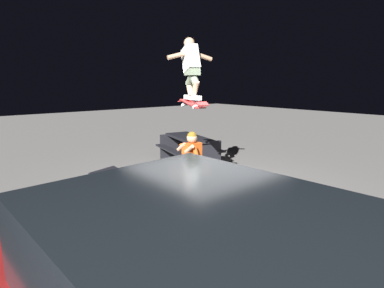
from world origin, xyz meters
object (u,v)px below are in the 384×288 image
(skater_airborne, at_px, (191,66))
(kicker_ramp, at_px, (120,181))
(ledge_box_main, at_px, (214,186))
(person_sitting_on_ledge, at_px, (188,163))
(picnic_table_back, at_px, (189,145))
(skateboard, at_px, (192,104))
(trash_bin, at_px, (292,227))

(skater_airborne, relative_size, kicker_ramp, 0.79)
(ledge_box_main, relative_size, person_sitting_on_ledge, 1.39)
(kicker_ramp, relative_size, picnic_table_back, 0.72)
(skateboard, distance_m, trash_bin, 2.87)
(skateboard, bearing_deg, person_sitting_on_ledge, 108.89)
(skater_airborne, bearing_deg, trash_bin, 169.00)
(skater_airborne, bearing_deg, kicker_ramp, 24.95)
(ledge_box_main, height_order, picnic_table_back, picnic_table_back)
(ledge_box_main, distance_m, picnic_table_back, 2.74)
(ledge_box_main, relative_size, kicker_ramp, 1.28)
(ledge_box_main, relative_size, picnic_table_back, 0.93)
(ledge_box_main, distance_m, kicker_ramp, 2.22)
(skateboard, height_order, kicker_ramp, skateboard)
(person_sitting_on_ledge, relative_size, picnic_table_back, 0.67)
(ledge_box_main, relative_size, skateboard, 1.75)
(skater_airborne, height_order, picnic_table_back, skater_airborne)
(skater_airborne, bearing_deg, person_sitting_on_ledge, 121.73)
(skater_airborne, xyz_separation_m, trash_bin, (-2.53, 0.49, -2.06))
(kicker_ramp, xyz_separation_m, picnic_table_back, (0.39, -2.32, 0.45))
(person_sitting_on_ledge, bearing_deg, ledge_box_main, -123.60)
(skateboard, relative_size, kicker_ramp, 0.73)
(ledge_box_main, height_order, trash_bin, trash_bin)
(skater_airborne, relative_size, picnic_table_back, 0.57)
(skateboard, bearing_deg, trash_bin, 169.14)
(skater_airborne, bearing_deg, skateboard, 163.02)
(picnic_table_back, xyz_separation_m, trash_bin, (-4.52, 2.07, -0.05))
(skateboard, distance_m, skater_airborne, 0.69)
(trash_bin, bearing_deg, ledge_box_main, -18.93)
(person_sitting_on_ledge, relative_size, kicker_ramp, 0.92)
(ledge_box_main, height_order, kicker_ramp, ledge_box_main)
(trash_bin, bearing_deg, kicker_ramp, 3.46)
(person_sitting_on_ledge, distance_m, picnic_table_back, 2.74)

